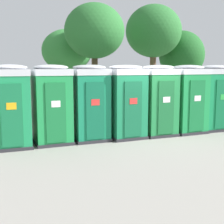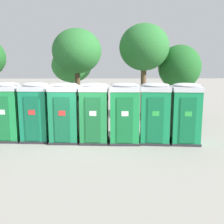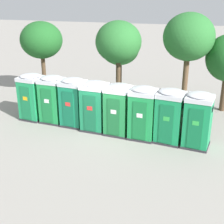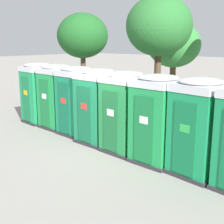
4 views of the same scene
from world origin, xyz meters
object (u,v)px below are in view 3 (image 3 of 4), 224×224
at_px(portapotty_2, 73,102).
at_px(street_tree_4, 118,42).
at_px(portapotty_0, 32,97).
at_px(portapotty_7, 198,120).
at_px(portapotty_1, 53,99).
at_px(portapotty_5, 143,113).
at_px(portapotty_4, 118,109).
at_px(street_tree_3, 189,38).
at_px(portapotty_6, 170,116).
at_px(portapotty_3, 94,106).
at_px(street_tree_1, 41,40).
at_px(street_tree_0, 120,49).

distance_m(portapotty_2, street_tree_4, 4.38).
distance_m(portapotty_0, street_tree_4, 5.69).
height_order(portapotty_0, portapotty_7, same).
bearing_deg(portapotty_1, portapotty_2, -4.65).
distance_m(portapotty_2, portapotty_5, 3.81).
relative_size(portapotty_4, street_tree_3, 0.45).
distance_m(portapotty_0, portapotty_6, 7.62).
xyz_separation_m(portapotty_2, street_tree_3, (5.26, 4.24, 2.98)).
bearing_deg(portapotty_0, portapotty_4, -5.11).
bearing_deg(portapotty_5, portapotty_1, 174.19).
height_order(portapotty_3, street_tree_1, street_tree_1).
bearing_deg(street_tree_0, portapotty_4, -74.13).
xyz_separation_m(portapotty_2, street_tree_0, (0.93, 5.30, 1.95)).
xyz_separation_m(portapotty_5, portapotty_6, (1.27, -0.02, 0.00)).
relative_size(portapotty_4, street_tree_4, 0.49).
height_order(portapotty_5, portapotty_7, same).
bearing_deg(portapotty_0, street_tree_1, 111.13).
distance_m(portapotty_6, portapotty_7, 1.27).
height_order(portapotty_3, street_tree_4, street_tree_4).
relative_size(portapotty_5, portapotty_7, 1.00).
relative_size(portapotty_3, portapotty_4, 1.00).
relative_size(portapotty_7, street_tree_0, 0.59).
xyz_separation_m(portapotty_0, portapotty_5, (6.33, -0.55, -0.00)).
distance_m(portapotty_0, portapotty_3, 3.81).
bearing_deg(portapotty_7, portapotty_0, 175.59).
relative_size(portapotty_5, street_tree_3, 0.45).
xyz_separation_m(portapotty_0, street_tree_1, (-1.63, 4.22, 2.40)).
distance_m(portapotty_3, street_tree_4, 4.28).
xyz_separation_m(street_tree_0, street_tree_3, (4.33, -1.06, 1.03)).
xyz_separation_m(portapotty_5, portapotty_7, (2.54, -0.14, 0.00)).
relative_size(portapotty_1, portapotty_6, 1.00).
xyz_separation_m(portapotty_1, street_tree_0, (2.19, 5.20, 1.95)).
bearing_deg(portapotty_4, street_tree_4, 106.76).
distance_m(portapotty_4, street_tree_0, 6.15).
xyz_separation_m(portapotty_3, street_tree_1, (-5.43, 4.56, 2.40)).
bearing_deg(portapotty_2, portapotty_4, -7.15).
height_order(portapotty_2, street_tree_4, street_tree_4).
height_order(portapotty_4, street_tree_0, street_tree_0).
bearing_deg(portapotty_0, portapotty_6, -4.29).
distance_m(portapotty_4, street_tree_4, 4.48).
xyz_separation_m(portapotty_0, street_tree_0, (3.46, 5.16, 1.95)).
xyz_separation_m(portapotty_0, portapotty_6, (7.60, -0.57, -0.00)).
bearing_deg(street_tree_3, portapotty_1, -147.62).
relative_size(portapotty_3, street_tree_1, 0.52).
xyz_separation_m(portapotty_6, street_tree_0, (-4.13, 5.73, 1.95)).
distance_m(portapotty_4, street_tree_3, 6.09).
bearing_deg(portapotty_7, street_tree_1, 154.96).
bearing_deg(portapotty_2, portapotty_0, 176.93).
height_order(street_tree_0, street_tree_1, street_tree_1).
bearing_deg(street_tree_3, portapotty_5, -107.50).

